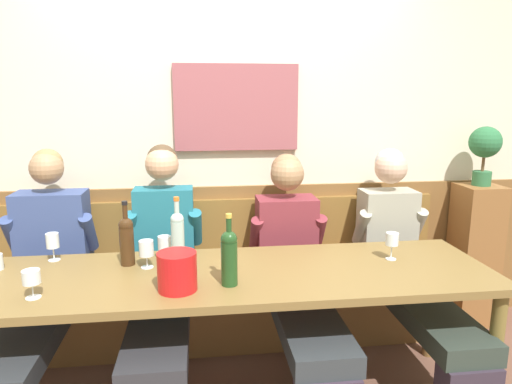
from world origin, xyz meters
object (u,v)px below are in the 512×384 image
at_px(wine_glass_by_bottle, 146,250).
at_px(wine_glass_near_bucket, 53,241).
at_px(wine_glass_right_end, 164,244).
at_px(dining_table, 235,286).
at_px(person_left_seat, 162,270).
at_px(person_center_right_seat, 296,265).
at_px(person_center_left_seat, 406,259).
at_px(wine_bottle_amber_mid, 127,239).
at_px(wine_glass_left_end, 31,278).
at_px(person_right_seat, 38,278).
at_px(ice_bucket, 177,271).
at_px(wall_bench, 228,300).
at_px(wine_bottle_green_tall, 178,236).
at_px(wine_glass_mid_left, 392,240).
at_px(potted_plant, 485,147).
at_px(wine_bottle_clear_water, 229,256).

bearing_deg(wine_glass_by_bottle, wine_glass_near_bucket, 161.48).
xyz_separation_m(wine_glass_by_bottle, wine_glass_right_end, (0.08, 0.11, -0.01)).
relative_size(dining_table, person_left_seat, 1.99).
xyz_separation_m(person_left_seat, person_center_right_seat, (0.79, 0.01, -0.02)).
height_order(person_center_left_seat, wine_bottle_amber_mid, person_center_left_seat).
height_order(wine_glass_by_bottle, wine_glass_left_end, wine_glass_by_bottle).
xyz_separation_m(person_center_left_seat, wine_glass_right_end, (-1.46, -0.12, 0.20)).
relative_size(person_right_seat, ice_bucket, 7.26).
bearing_deg(wine_glass_by_bottle, wall_bench, 51.00).
relative_size(person_left_seat, wine_glass_near_bucket, 8.71).
xyz_separation_m(wine_bottle_amber_mid, wine_glass_near_bucket, (-0.41, 0.11, -0.03)).
distance_m(person_center_left_seat, ice_bucket, 1.48).
bearing_deg(dining_table, wine_bottle_green_tall, 153.60).
relative_size(wall_bench, wine_glass_right_end, 21.96).
xyz_separation_m(wine_glass_mid_left, wine_glass_left_end, (-1.78, -0.27, -0.02)).
bearing_deg(wine_bottle_amber_mid, wine_glass_near_bucket, 164.47).
xyz_separation_m(dining_table, potted_plant, (1.78, 0.71, 0.61)).
bearing_deg(wine_glass_mid_left, wine_glass_right_end, 173.22).
bearing_deg(wine_glass_left_end, wine_bottle_clear_water, 2.52).
height_order(wine_glass_by_bottle, wine_glass_right_end, wine_glass_by_bottle).
height_order(person_left_seat, wine_bottle_clear_water, person_left_seat).
height_order(ice_bucket, potted_plant, potted_plant).
bearing_deg(wine_glass_near_bucket, wall_bench, 21.70).
bearing_deg(person_center_left_seat, wine_glass_right_end, -175.29).
distance_m(person_center_right_seat, wine_glass_right_end, 0.80).
xyz_separation_m(person_center_left_seat, wine_glass_left_end, (-2.01, -0.54, 0.20)).
xyz_separation_m(ice_bucket, wine_glass_by_bottle, (-0.17, 0.30, 0.01)).
xyz_separation_m(dining_table, wine_glass_right_end, (-0.37, 0.22, 0.17)).
relative_size(person_left_seat, wine_glass_by_bottle, 9.08).
height_order(ice_bucket, wine_bottle_amber_mid, wine_bottle_amber_mid).
distance_m(person_right_seat, wine_glass_near_bucket, 0.26).
xyz_separation_m(person_left_seat, wine_glass_near_bucket, (-0.57, -0.04, 0.21)).
height_order(wine_bottle_green_tall, wine_glass_by_bottle, wine_bottle_green_tall).
bearing_deg(wine_glass_mid_left, wine_bottle_amber_mid, 176.02).
xyz_separation_m(person_left_seat, person_center_left_seat, (1.49, 0.01, -0.01)).
bearing_deg(person_center_left_seat, wine_bottle_green_tall, -171.73).
bearing_deg(wine_bottle_green_tall, person_center_right_seat, 16.60).
xyz_separation_m(person_center_right_seat, wine_glass_mid_left, (0.48, -0.27, 0.23)).
xyz_separation_m(wine_bottle_green_tall, wine_bottle_clear_water, (0.25, -0.30, -0.01)).
height_order(person_left_seat, wine_glass_right_end, person_left_seat).
height_order(person_left_seat, wine_glass_by_bottle, person_left_seat).
bearing_deg(ice_bucket, dining_table, 33.44).
xyz_separation_m(person_right_seat, potted_plant, (2.86, 0.37, 0.66)).
height_order(person_left_seat, wine_glass_near_bucket, person_left_seat).
xyz_separation_m(wine_glass_mid_left, wine_glass_near_bucket, (-1.84, 0.21, -0.00)).
distance_m(wall_bench, person_right_seat, 1.19).
relative_size(person_center_right_seat, potted_plant, 3.10).
distance_m(person_right_seat, wine_glass_by_bottle, 0.70).
relative_size(wine_glass_near_bucket, wine_glass_right_end, 1.14).
bearing_deg(wine_glass_by_bottle, wine_bottle_amber_mid, 150.92).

